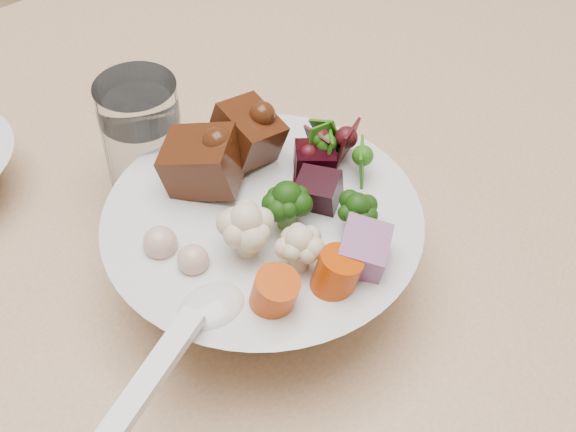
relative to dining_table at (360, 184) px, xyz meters
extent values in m
cube|color=tan|center=(0.00, 0.00, 0.05)|extent=(1.55, 0.93, 0.04)
cylinder|color=tan|center=(0.66, 0.39, -0.30)|extent=(0.06, 0.06, 0.67)
cube|color=tan|center=(0.19, 0.64, -0.22)|extent=(0.43, 0.43, 0.04)
cylinder|color=tan|center=(0.01, 0.50, -0.44)|extent=(0.03, 0.03, 0.39)
cylinder|color=tan|center=(0.33, 0.45, -0.44)|extent=(0.03, 0.03, 0.39)
cylinder|color=tan|center=(0.05, 0.82, -0.44)|extent=(0.03, 0.03, 0.39)
cylinder|color=tan|center=(0.38, 0.78, -0.44)|extent=(0.03, 0.03, 0.39)
sphere|color=black|center=(-0.17, -0.11, 0.16)|extent=(0.04, 0.04, 0.04)
sphere|color=beige|center=(-0.21, -0.12, 0.16)|extent=(0.04, 0.04, 0.04)
cube|color=black|center=(-0.12, -0.08, 0.15)|extent=(0.04, 0.04, 0.03)
cube|color=#85507E|center=(-0.15, -0.17, 0.15)|extent=(0.05, 0.05, 0.04)
cylinder|color=#D04505|center=(-0.22, -0.17, 0.15)|extent=(0.04, 0.04, 0.03)
sphere|color=#D1A492|center=(-0.25, -0.11, 0.15)|extent=(0.03, 0.03, 0.03)
ellipsoid|color=silver|center=(-0.26, -0.14, 0.14)|extent=(0.06, 0.06, 0.02)
cube|color=silver|center=(-0.31, -0.17, 0.15)|extent=(0.09, 0.05, 0.02)
cylinder|color=white|center=(-0.21, 0.05, 0.13)|extent=(0.07, 0.07, 0.12)
cylinder|color=white|center=(-0.21, 0.05, 0.12)|extent=(0.06, 0.06, 0.08)
camera|label=1|loc=(-0.40, -0.44, 0.58)|focal=50.00mm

